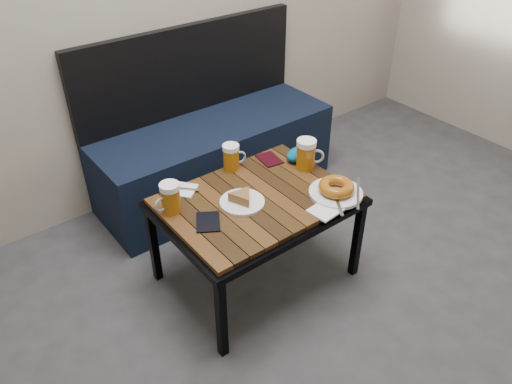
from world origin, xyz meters
TOP-DOWN VIEW (x-y plane):
  - bench at (0.11, 1.76)m, footprint 1.40×0.50m
  - cafe_table at (-0.16, 1.01)m, footprint 0.84×0.62m
  - beer_mug_left at (-0.50, 1.15)m, footprint 0.13×0.09m
  - beer_mug_centre at (-0.10, 1.27)m, footprint 0.12×0.09m
  - beer_mug_right at (0.18, 1.05)m, footprint 0.14×0.12m
  - plate_pie at (-0.23, 1.01)m, footprint 0.20×0.20m
  - plate_bagel at (0.13, 0.81)m, footprint 0.28×0.28m
  - napkin_left at (-0.38, 1.25)m, footprint 0.15×0.15m
  - napkin_right at (0.01, 0.75)m, footprint 0.14×0.12m
  - passport_navy at (-0.42, 0.99)m, footprint 0.15×0.16m
  - passport_burgundy at (0.09, 1.22)m, footprint 0.11×0.14m
  - knit_pouch at (0.20, 1.13)m, footprint 0.15×0.11m

SIDE VIEW (x-z plane):
  - bench at x=0.11m, z-range -0.20..0.75m
  - cafe_table at x=-0.16m, z-range 0.19..0.66m
  - passport_burgundy at x=0.09m, z-range 0.47..0.48m
  - passport_navy at x=-0.42m, z-range 0.47..0.48m
  - napkin_right at x=0.01m, z-range 0.47..0.48m
  - napkin_left at x=-0.38m, z-range 0.47..0.48m
  - plate_pie at x=-0.23m, z-range 0.47..0.52m
  - plate_bagel at x=0.13m, z-range 0.47..0.53m
  - knit_pouch at x=0.20m, z-range 0.47..0.53m
  - beer_mug_centre at x=-0.10m, z-range 0.47..0.60m
  - beer_mug_left at x=-0.50m, z-range 0.47..0.61m
  - beer_mug_right at x=0.18m, z-range 0.47..0.62m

